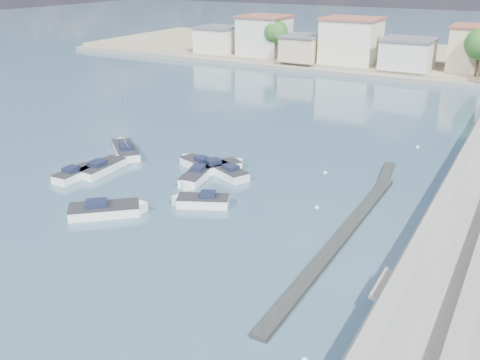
# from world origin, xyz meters

# --- Properties ---
(ground) EXTENTS (400.00, 400.00, 0.00)m
(ground) POSITION_xyz_m (0.00, 40.00, 0.00)
(ground) COLOR #2F495F
(ground) RESTS_ON ground
(breakwater) EXTENTS (2.00, 31.02, 0.35)m
(breakwater) POSITION_xyz_m (6.90, 12.69, 0.17)
(breakwater) COLOR black
(breakwater) RESTS_ON ground
(far_shore_land) EXTENTS (160.00, 40.00, 1.40)m
(far_shore_land) POSITION_xyz_m (0.00, 92.00, 0.70)
(far_shore_land) COLOR gray
(far_shore_land) RESTS_ON ground
(far_shore_quay) EXTENTS (160.00, 2.50, 0.80)m
(far_shore_quay) POSITION_xyz_m (0.00, 71.00, 0.40)
(far_shore_quay) COLOR slate
(far_shore_quay) RESTS_ON ground
(shore_trees) EXTENTS (74.56, 38.32, 7.92)m
(shore_trees) POSITION_xyz_m (8.34, 68.11, 6.22)
(shore_trees) COLOR #38281E
(shore_trees) RESTS_ON ground
(motorboat_a) EXTENTS (2.24, 5.87, 1.48)m
(motorboat_a) POSITION_xyz_m (-18.21, 12.36, 0.38)
(motorboat_a) COLOR white
(motorboat_a) RESTS_ON ground
(motorboat_b) EXTENTS (3.96, 4.84, 1.48)m
(motorboat_b) POSITION_xyz_m (-8.30, 18.05, 0.38)
(motorboat_b) COLOR white
(motorboat_b) RESTS_ON ground
(motorboat_c) EXTENTS (5.02, 2.98, 1.48)m
(motorboat_c) POSITION_xyz_m (-10.59, 17.70, 0.38)
(motorboat_c) COLOR white
(motorboat_c) RESTS_ON ground
(motorboat_d) EXTENTS (4.75, 3.44, 1.48)m
(motorboat_d) POSITION_xyz_m (-5.39, 10.14, 0.38)
(motorboat_d) COLOR white
(motorboat_d) RESTS_ON ground
(motorboat_e) EXTENTS (1.82, 4.97, 1.48)m
(motorboat_e) POSITION_xyz_m (-19.22, 9.78, 0.38)
(motorboat_e) COLOR white
(motorboat_e) RESTS_ON ground
(motorboat_f) EXTENTS (5.05, 3.59, 1.48)m
(motorboat_f) POSITION_xyz_m (-6.99, 17.22, 0.38)
(motorboat_f) COLOR white
(motorboat_f) RESTS_ON ground
(motorboat_g) EXTENTS (2.56, 5.22, 1.48)m
(motorboat_g) POSITION_xyz_m (-8.85, 14.54, 0.38)
(motorboat_g) COLOR white
(motorboat_g) RESTS_ON ground
(motorboat_h) EXTENTS (5.68, 5.36, 1.48)m
(motorboat_h) POSITION_xyz_m (-10.95, 5.03, 0.38)
(motorboat_h) COLOR white
(motorboat_h) RESTS_ON ground
(sailboat) EXTENTS (6.05, 5.57, 9.00)m
(sailboat) POSITION_xyz_m (-19.89, 17.48, 0.41)
(sailboat) COLOR white
(sailboat) RESTS_ON ground
(mooring_buoys) EXTENTS (12.28, 38.52, 0.35)m
(mooring_buoys) POSITION_xyz_m (6.95, 14.03, 0.05)
(mooring_buoys) COLOR white
(mooring_buoys) RESTS_ON ground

